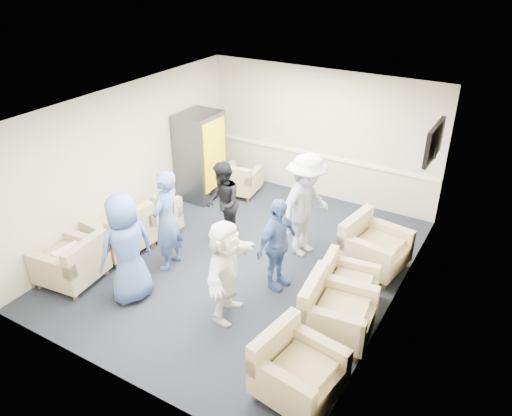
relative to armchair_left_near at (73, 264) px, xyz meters
The scene contains 25 objects.
floor 2.78m from the armchair_left_near, 42.83° to the left, with size 6.00×6.00×0.00m, color black.
ceiling 3.62m from the armchair_left_near, 42.83° to the left, with size 6.00×6.00×0.00m, color white.
back_wall 5.37m from the armchair_left_near, 67.48° to the left, with size 5.00×0.02×2.70m, color beige.
front_wall 2.52m from the armchair_left_near, 29.18° to the right, with size 5.00×0.02×2.70m, color beige.
left_wall 2.17m from the armchair_left_near, 104.39° to the left, with size 0.02×6.00×2.70m, color beige.
right_wall 4.99m from the armchair_left_near, 22.50° to the left, with size 0.02×6.00×2.70m, color beige.
chair_rail 5.28m from the armchair_left_near, 67.40° to the left, with size 4.98×0.04×0.06m, color white.
tv 6.02m from the armchair_left_near, 39.49° to the left, with size 0.10×1.00×0.58m.
armchair_left_near is the anchor object (origin of this frame).
armchair_left_mid 1.04m from the armchair_left_near, 90.43° to the left, with size 1.04×1.04×0.76m.
armchair_left_far 1.82m from the armchair_left_near, 85.57° to the left, with size 0.87×0.87×0.62m.
armchair_right_near 4.02m from the armchair_left_near, ahead, with size 1.02×1.02×0.72m.
armchair_right_midnear 4.13m from the armchair_left_near, 13.59° to the left, with size 1.00×1.00×0.73m.
armchair_right_midfar 4.23m from the armchair_left_near, 23.18° to the left, with size 0.88×0.88×0.63m.
armchair_right_far 4.81m from the armchair_left_near, 35.42° to the left, with size 1.07×1.07×0.75m.
armchair_corner 4.06m from the armchair_left_near, 82.04° to the left, with size 0.87×0.87×0.62m.
vending_machine 3.59m from the armchair_left_near, 91.18° to the left, with size 0.75×0.87×1.84m.
backpack 1.75m from the armchair_left_near, 79.57° to the left, with size 0.32×0.24×0.51m.
pillow 0.18m from the armchair_left_near, 151.95° to the right, with size 0.47×0.35×0.14m, color white.
person_front_left 1.18m from the armchair_left_near, ahead, with size 0.85×0.56×1.75m, color #3E5B95.
person_mid_left 1.60m from the armchair_left_near, 48.45° to the left, with size 0.63×0.42×1.74m, color #3E5B95.
person_back_left 2.66m from the armchair_left_near, 59.33° to the left, with size 0.74×0.58×1.53m, color black.
person_back_right 3.87m from the armchair_left_near, 43.73° to the left, with size 1.20×0.69×1.85m, color silver.
person_mid_right 3.23m from the armchair_left_near, 28.95° to the left, with size 0.90×0.37×1.53m, color #3E5B95.
person_front_right 2.62m from the armchair_left_near, 12.80° to the left, with size 1.44×0.46×1.56m, color white.
Camera 1 is at (3.77, -6.03, 4.85)m, focal length 35.00 mm.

